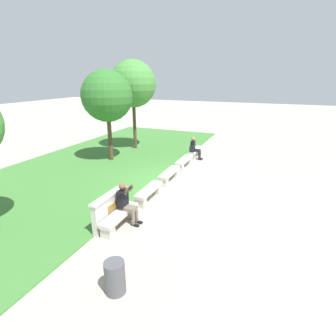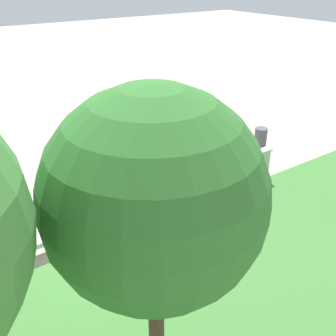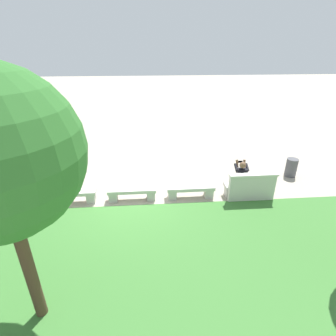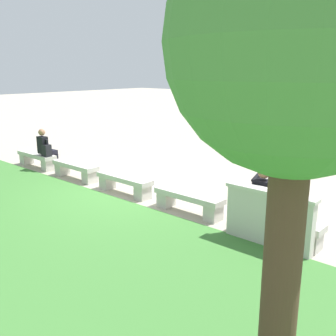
{
  "view_description": "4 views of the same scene",
  "coord_description": "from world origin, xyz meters",
  "px_view_note": "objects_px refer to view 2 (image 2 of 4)",
  "views": [
    {
      "loc": [
        -10.04,
        -4.07,
        4.36
      ],
      "look_at": [
        -1.2,
        -0.43,
        1.04
      ],
      "focal_mm": 28.0,
      "sensor_mm": 36.0,
      "label": 1
    },
    {
      "loc": [
        3.66,
        7.36,
        5.78
      ],
      "look_at": [
        -1.72,
        -0.42,
        0.92
      ],
      "focal_mm": 42.0,
      "sensor_mm": 36.0,
      "label": 2
    },
    {
      "loc": [
        -0.61,
        7.81,
        4.88
      ],
      "look_at": [
        -1.3,
        -0.76,
        0.82
      ],
      "focal_mm": 28.0,
      "sensor_mm": 36.0,
      "label": 3
    },
    {
      "loc": [
        -6.96,
        6.19,
        2.99
      ],
      "look_at": [
        -0.97,
        -0.53,
        0.71
      ],
      "focal_mm": 42.0,
      "sensor_mm": 36.0,
      "label": 4
    }
  ],
  "objects_px": {
    "tree_behind_wall": "(154,198)",
    "bench_far": "(40,244)",
    "bench_main": "(240,172)",
    "bench_near": "(186,191)",
    "trash_bin": "(260,138)",
    "bench_mid": "(121,215)",
    "person_photographer": "(232,160)"
  },
  "relations": [
    {
      "from": "bench_mid",
      "to": "tree_behind_wall",
      "type": "xyz_separation_m",
      "value": [
        1.62,
        4.12,
        3.14
      ]
    },
    {
      "from": "trash_bin",
      "to": "bench_mid",
      "type": "bearing_deg",
      "value": 11.93
    },
    {
      "from": "bench_far",
      "to": "tree_behind_wall",
      "type": "distance_m",
      "value": 5.2
    },
    {
      "from": "bench_far",
      "to": "trash_bin",
      "type": "distance_m",
      "value": 8.48
    },
    {
      "from": "bench_near",
      "to": "bench_main",
      "type": "bearing_deg",
      "value": 180.0
    },
    {
      "from": "bench_mid",
      "to": "bench_far",
      "type": "distance_m",
      "value": 2.03
    },
    {
      "from": "bench_main",
      "to": "bench_far",
      "type": "bearing_deg",
      "value": 0.0
    },
    {
      "from": "bench_far",
      "to": "trash_bin",
      "type": "relative_size",
      "value": 2.19
    },
    {
      "from": "bench_main",
      "to": "bench_near",
      "type": "xyz_separation_m",
      "value": [
        2.03,
        0.0,
        0.0
      ]
    },
    {
      "from": "bench_far",
      "to": "bench_main",
      "type": "bearing_deg",
      "value": 180.0
    },
    {
      "from": "bench_near",
      "to": "trash_bin",
      "type": "height_order",
      "value": "trash_bin"
    },
    {
      "from": "trash_bin",
      "to": "bench_near",
      "type": "bearing_deg",
      "value": 17.24
    },
    {
      "from": "bench_far",
      "to": "trash_bin",
      "type": "height_order",
      "value": "trash_bin"
    },
    {
      "from": "bench_far",
      "to": "trash_bin",
      "type": "xyz_separation_m",
      "value": [
        -8.38,
        -1.34,
        0.08
      ]
    },
    {
      "from": "bench_mid",
      "to": "trash_bin",
      "type": "xyz_separation_m",
      "value": [
        -6.35,
        -1.34,
        0.08
      ]
    },
    {
      "from": "person_photographer",
      "to": "tree_behind_wall",
      "type": "bearing_deg",
      "value": 37.96
    },
    {
      "from": "bench_far",
      "to": "bench_near",
      "type": "bearing_deg",
      "value": 180.0
    },
    {
      "from": "person_photographer",
      "to": "bench_near",
      "type": "bearing_deg",
      "value": 2.56
    },
    {
      "from": "bench_main",
      "to": "person_photographer",
      "type": "bearing_deg",
      "value": -15.02
    },
    {
      "from": "bench_near",
      "to": "bench_mid",
      "type": "distance_m",
      "value": 2.03
    },
    {
      "from": "bench_mid",
      "to": "bench_far",
      "type": "bearing_deg",
      "value": 0.0
    },
    {
      "from": "bench_far",
      "to": "tree_behind_wall",
      "type": "xyz_separation_m",
      "value": [
        -0.41,
        4.12,
        3.14
      ]
    },
    {
      "from": "tree_behind_wall",
      "to": "bench_far",
      "type": "bearing_deg",
      "value": -84.31
    },
    {
      "from": "bench_far",
      "to": "bench_mid",
      "type": "bearing_deg",
      "value": 180.0
    },
    {
      "from": "person_photographer",
      "to": "bench_mid",
      "type": "bearing_deg",
      "value": 1.18
    },
    {
      "from": "bench_near",
      "to": "tree_behind_wall",
      "type": "distance_m",
      "value": 6.33
    },
    {
      "from": "bench_near",
      "to": "trash_bin",
      "type": "xyz_separation_m",
      "value": [
        -4.32,
        -1.34,
        0.08
      ]
    },
    {
      "from": "tree_behind_wall",
      "to": "trash_bin",
      "type": "height_order",
      "value": "tree_behind_wall"
    },
    {
      "from": "bench_main",
      "to": "person_photographer",
      "type": "xyz_separation_m",
      "value": [
        0.29,
        -0.08,
        0.45
      ]
    },
    {
      "from": "bench_near",
      "to": "bench_mid",
      "type": "relative_size",
      "value": 1.0
    },
    {
      "from": "bench_mid",
      "to": "tree_behind_wall",
      "type": "distance_m",
      "value": 5.43
    },
    {
      "from": "bench_near",
      "to": "bench_far",
      "type": "distance_m",
      "value": 4.05
    }
  ]
}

